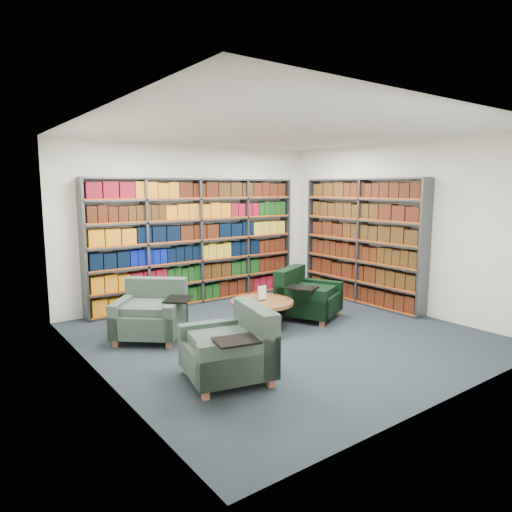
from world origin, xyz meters
TOP-DOWN VIEW (x-y plane):
  - room_shell at (0.00, 0.00)m, footprint 5.02×5.02m
  - bookshelf_back at (0.00, 2.34)m, footprint 4.00×0.28m
  - bookshelf_right at (2.34, 0.60)m, footprint 0.28×2.50m
  - chair_teal_left at (-1.49, 1.00)m, footprint 1.21×1.21m
  - chair_green_right at (0.86, 0.48)m, footprint 1.15×1.14m
  - chair_teal_front at (-1.35, -0.85)m, footprint 1.03×1.11m
  - coffee_table at (-0.06, 0.37)m, footprint 0.91×0.91m

SIDE VIEW (x-z plane):
  - chair_green_right at x=0.86m, z-range -0.08..0.70m
  - chair_teal_left at x=-1.49m, z-range -0.08..0.71m
  - chair_teal_front at x=-1.35m, z-range -0.08..0.71m
  - coffee_table at x=-0.06m, z-range 0.02..0.66m
  - bookshelf_back at x=0.00m, z-range 0.00..2.20m
  - bookshelf_right at x=2.34m, z-range 0.00..2.20m
  - room_shell at x=0.00m, z-range -0.01..2.81m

